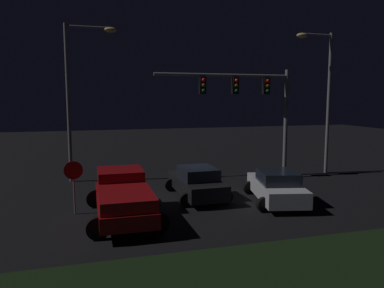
{
  "coord_description": "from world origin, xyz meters",
  "views": [
    {
      "loc": [
        -5.26,
        -17.4,
        4.77
      ],
      "look_at": [
        -0.18,
        0.21,
        2.51
      ],
      "focal_mm": 34.66,
      "sensor_mm": 36.0,
      "label": 1
    }
  ],
  "objects_px": {
    "car_sedan": "(276,187)",
    "street_lamp_left": "(78,84)",
    "traffic_signal_gantry": "(250,96)",
    "car_sedan_far": "(197,182)",
    "pickup_truck": "(123,194)",
    "stop_sign": "(74,177)",
    "street_lamp_right": "(323,87)"
  },
  "relations": [
    {
      "from": "car_sedan",
      "to": "street_lamp_left",
      "type": "relative_size",
      "value": 0.53
    },
    {
      "from": "car_sedan",
      "to": "traffic_signal_gantry",
      "type": "xyz_separation_m",
      "value": [
        1.1,
        5.4,
        4.16
      ]
    },
    {
      "from": "car_sedan",
      "to": "car_sedan_far",
      "type": "height_order",
      "value": "same"
    },
    {
      "from": "street_lamp_left",
      "to": "pickup_truck",
      "type": "bearing_deg",
      "value": -77.42
    },
    {
      "from": "car_sedan",
      "to": "street_lamp_left",
      "type": "xyz_separation_m",
      "value": [
        -8.68,
        7.17,
        4.81
      ]
    },
    {
      "from": "pickup_truck",
      "to": "car_sedan_far",
      "type": "xyz_separation_m",
      "value": [
        3.74,
        2.16,
        -0.26
      ]
    },
    {
      "from": "traffic_signal_gantry",
      "to": "stop_sign",
      "type": "xyz_separation_m",
      "value": [
        -9.98,
        -4.66,
        -3.34
      ]
    },
    {
      "from": "traffic_signal_gantry",
      "to": "stop_sign",
      "type": "bearing_deg",
      "value": -154.98
    },
    {
      "from": "traffic_signal_gantry",
      "to": "stop_sign",
      "type": "distance_m",
      "value": 11.51
    },
    {
      "from": "traffic_signal_gantry",
      "to": "car_sedan_far",
      "type": "bearing_deg",
      "value": -140.8
    },
    {
      "from": "pickup_truck",
      "to": "traffic_signal_gantry",
      "type": "distance_m",
      "value": 10.66
    },
    {
      "from": "street_lamp_left",
      "to": "stop_sign",
      "type": "height_order",
      "value": "street_lamp_left"
    },
    {
      "from": "car_sedan",
      "to": "street_lamp_left",
      "type": "bearing_deg",
      "value": 63.59
    },
    {
      "from": "street_lamp_left",
      "to": "street_lamp_right",
      "type": "xyz_separation_m",
      "value": [
        14.69,
        -1.85,
        -0.08
      ]
    },
    {
      "from": "car_sedan_far",
      "to": "traffic_signal_gantry",
      "type": "bearing_deg",
      "value": -51.18
    },
    {
      "from": "car_sedan",
      "to": "car_sedan_far",
      "type": "bearing_deg",
      "value": 73.74
    },
    {
      "from": "car_sedan_far",
      "to": "traffic_signal_gantry",
      "type": "relative_size",
      "value": 0.53
    },
    {
      "from": "car_sedan",
      "to": "street_lamp_right",
      "type": "height_order",
      "value": "street_lamp_right"
    },
    {
      "from": "traffic_signal_gantry",
      "to": "pickup_truck",
      "type": "bearing_deg",
      "value": -144.82
    },
    {
      "from": "car_sedan_far",
      "to": "car_sedan",
      "type": "bearing_deg",
      "value": -119.81
    },
    {
      "from": "traffic_signal_gantry",
      "to": "street_lamp_left",
      "type": "bearing_deg",
      "value": 169.72
    },
    {
      "from": "car_sedan_far",
      "to": "traffic_signal_gantry",
      "type": "xyz_separation_m",
      "value": [
        4.36,
        3.56,
        4.16
      ]
    },
    {
      "from": "car_sedan_far",
      "to": "stop_sign",
      "type": "height_order",
      "value": "stop_sign"
    },
    {
      "from": "car_sedan_far",
      "to": "street_lamp_right",
      "type": "distance_m",
      "value": 10.98
    },
    {
      "from": "pickup_truck",
      "to": "traffic_signal_gantry",
      "type": "bearing_deg",
      "value": -54.35
    },
    {
      "from": "traffic_signal_gantry",
      "to": "stop_sign",
      "type": "relative_size",
      "value": 3.73
    },
    {
      "from": "pickup_truck",
      "to": "street_lamp_left",
      "type": "height_order",
      "value": "street_lamp_left"
    },
    {
      "from": "stop_sign",
      "to": "car_sedan_far",
      "type": "bearing_deg",
      "value": 11.08
    },
    {
      "from": "pickup_truck",
      "to": "traffic_signal_gantry",
      "type": "relative_size",
      "value": 0.65
    },
    {
      "from": "pickup_truck",
      "to": "car_sedan_far",
      "type": "distance_m",
      "value": 4.33
    },
    {
      "from": "pickup_truck",
      "to": "street_lamp_right",
      "type": "distance_m",
      "value": 14.87
    },
    {
      "from": "car_sedan",
      "to": "stop_sign",
      "type": "xyz_separation_m",
      "value": [
        -8.88,
        0.74,
        0.82
      ]
    }
  ]
}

